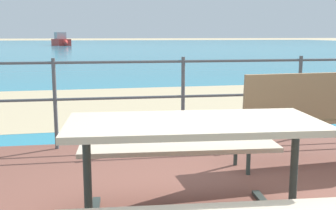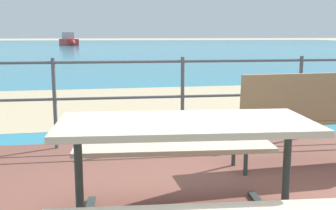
% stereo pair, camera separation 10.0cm
% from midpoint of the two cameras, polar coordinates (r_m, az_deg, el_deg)
% --- Properties ---
extents(sea_water, '(90.00, 90.00, 0.01)m').
position_cam_midpoint_polar(sea_water, '(42.39, -7.13, 7.90)').
color(sea_water, teal).
rests_on(sea_water, ground).
extents(beach_strip, '(54.14, 6.78, 0.01)m').
position_cam_midpoint_polar(beach_strip, '(8.27, -1.82, 0.35)').
color(beach_strip, tan).
rests_on(beach_strip, ground).
extents(picnic_table, '(1.61, 1.54, 0.79)m').
position_cam_midpoint_polar(picnic_table, '(2.55, 3.51, -6.68)').
color(picnic_table, '#BCAD93').
rests_on(picnic_table, patio_paving).
extents(park_bench, '(1.82, 0.55, 0.95)m').
position_cam_midpoint_polar(park_bench, '(4.30, 21.18, -0.64)').
color(park_bench, '#8C704C').
rests_on(park_bench, patio_paving).
extents(railing_fence, '(5.94, 0.04, 1.04)m').
position_cam_midpoint_polar(railing_fence, '(4.89, 2.60, 2.23)').
color(railing_fence, '#4C5156').
rests_on(railing_fence, patio_paving).
extents(boat_near, '(2.47, 3.77, 1.52)m').
position_cam_midpoint_polar(boat_near, '(49.92, -13.46, 8.60)').
color(boat_near, red).
rests_on(boat_near, sea_water).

